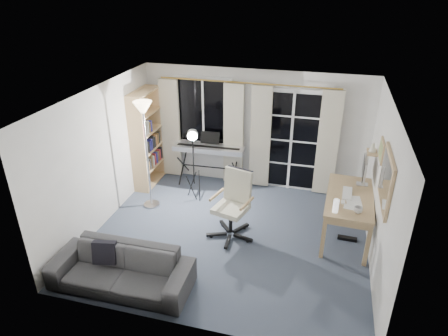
# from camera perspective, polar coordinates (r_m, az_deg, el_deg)

# --- Properties ---
(floor) EXTENTS (4.50, 4.00, 0.02)m
(floor) POSITION_cam_1_polar(r_m,az_deg,el_deg) (6.88, 0.76, -9.72)
(floor) COLOR #3B4555
(floor) RESTS_ON ground
(window) EXTENTS (1.20, 0.08, 1.40)m
(window) POSITION_cam_1_polar(r_m,az_deg,el_deg) (8.16, -2.93, 8.13)
(window) COLOR white
(window) RESTS_ON floor
(french_door) EXTENTS (1.32, 0.09, 2.11)m
(french_door) POSITION_cam_1_polar(r_m,az_deg,el_deg) (7.99, 9.58, 3.75)
(french_door) COLOR white
(french_door) RESTS_ON floor
(curtains) EXTENTS (3.60, 0.07, 2.13)m
(curtains) POSITION_cam_1_polar(r_m,az_deg,el_deg) (7.99, 3.20, 4.64)
(curtains) COLOR gold
(curtains) RESTS_ON floor
(bookshelf) EXTENTS (0.32, 0.93, 1.99)m
(bookshelf) POSITION_cam_1_polar(r_m,az_deg,el_deg) (8.25, -11.17, 3.77)
(bookshelf) COLOR tan
(bookshelf) RESTS_ON floor
(torchiere_lamp) EXTENTS (0.43, 0.43, 2.05)m
(torchiere_lamp) POSITION_cam_1_polar(r_m,az_deg,el_deg) (7.12, -11.32, 6.20)
(torchiere_lamp) COLOR #B2B2B7
(torchiere_lamp) RESTS_ON floor
(keyboard_piano) EXTENTS (1.46, 0.74, 1.05)m
(keyboard_piano) POSITION_cam_1_polar(r_m,az_deg,el_deg) (8.11, -2.19, 2.71)
(keyboard_piano) COLOR black
(keyboard_piano) RESTS_ON floor
(studio_light) EXTENTS (0.33, 0.33, 1.50)m
(studio_light) POSITION_cam_1_polar(r_m,az_deg,el_deg) (7.36, -4.49, 3.55)
(studio_light) COLOR black
(studio_light) RESTS_ON floor
(office_chair) EXTENTS (0.80, 0.80, 1.15)m
(office_chair) POSITION_cam_1_polar(r_m,az_deg,el_deg) (6.60, 1.55, -4.30)
(office_chair) COLOR black
(office_chair) RESTS_ON floor
(desk) EXTENTS (0.79, 1.49, 0.78)m
(desk) POSITION_cam_1_polar(r_m,az_deg,el_deg) (6.81, 17.47, -4.51)
(desk) COLOR #A27B53
(desk) RESTS_ON floor
(monitor) EXTENTS (0.19, 0.57, 0.49)m
(monitor) POSITION_cam_1_polar(r_m,az_deg,el_deg) (7.04, 19.43, -0.10)
(monitor) COLOR silver
(monitor) RESTS_ON desk
(desk_clutter) EXTENTS (0.48, 0.89, 0.99)m
(desk_clutter) POSITION_cam_1_polar(r_m,az_deg,el_deg) (6.64, 16.79, -5.97)
(desk_clutter) COLOR white
(desk_clutter) RESTS_ON desk
(mug) EXTENTS (0.13, 0.11, 0.13)m
(mug) POSITION_cam_1_polar(r_m,az_deg,el_deg) (6.30, 18.63, -5.60)
(mug) COLOR silver
(mug) RESTS_ON desk
(wall_mirror) EXTENTS (0.04, 0.94, 0.74)m
(wall_mirror) POSITION_cam_1_polar(r_m,az_deg,el_deg) (5.69, 22.15, -1.65)
(wall_mirror) COLOR tan
(wall_mirror) RESTS_ON floor
(framed_print) EXTENTS (0.03, 0.42, 0.32)m
(framed_print) POSITION_cam_1_polar(r_m,az_deg,el_deg) (6.49, 21.59, 2.33)
(framed_print) COLOR tan
(framed_print) RESTS_ON floor
(wall_shelf) EXTENTS (0.16, 0.30, 0.18)m
(wall_shelf) POSITION_cam_1_polar(r_m,az_deg,el_deg) (7.01, 20.46, 2.55)
(wall_shelf) COLOR tan
(wall_shelf) RESTS_ON floor
(sofa) EXTENTS (1.98, 0.60, 0.77)m
(sofa) POSITION_cam_1_polar(r_m,az_deg,el_deg) (5.87, -14.62, -13.09)
(sofa) COLOR #303032
(sofa) RESTS_ON floor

